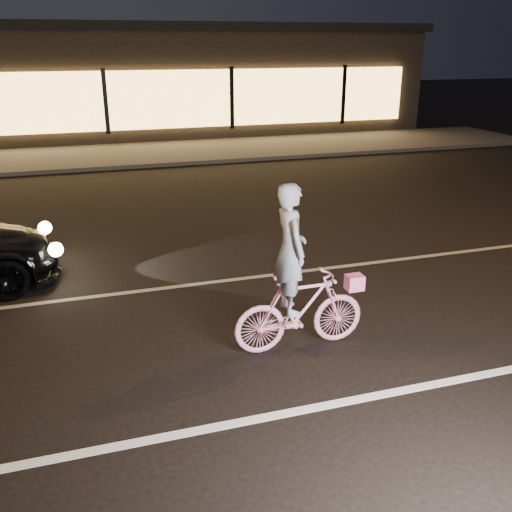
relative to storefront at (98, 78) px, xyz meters
name	(u,v)px	position (x,y,z in m)	size (l,w,h in m)	color
ground	(197,351)	(0.00, -18.97, -2.15)	(90.00, 90.00, 0.00)	black
lane_stripe_near	(228,425)	(0.00, -20.47, -2.14)	(60.00, 0.12, 0.01)	silver
lane_stripe_far	(170,287)	(0.00, -16.97, -2.14)	(60.00, 0.10, 0.01)	gray
sidewalk	(114,156)	(0.00, -5.97, -2.09)	(30.00, 4.00, 0.12)	#383533
storefront	(98,78)	(0.00, 0.00, 0.00)	(25.40, 8.42, 4.20)	black
cyclist	(297,293)	(1.19, -19.25, -1.41)	(1.65, 0.57, 2.07)	#ED3485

